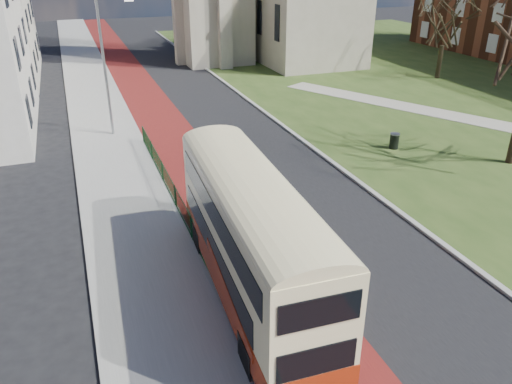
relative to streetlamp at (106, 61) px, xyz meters
name	(u,v)px	position (x,y,z in m)	size (l,w,h in m)	color
ground	(302,281)	(4.35, -18.00, -4.59)	(160.00, 160.00, 0.00)	black
road_carriageway	(199,116)	(5.85, 2.00, -4.59)	(9.00, 120.00, 0.01)	black
bus_lane	(160,120)	(3.15, 2.00, -4.59)	(3.40, 120.00, 0.01)	#591414
pavement_west	(102,126)	(-0.65, 2.00, -4.53)	(4.00, 120.00, 0.12)	gray
kerb_west	(133,123)	(1.35, 2.00, -4.53)	(0.25, 120.00, 0.13)	#999993
kerb_east	(251,102)	(10.45, 4.00, -4.53)	(0.25, 80.00, 0.13)	#999993
grass_green	(462,81)	(30.35, 4.00, -4.57)	(40.00, 80.00, 0.04)	#2E4719
pedestrian_railing	(191,228)	(1.40, -14.00, -4.04)	(0.07, 24.00, 1.12)	black
streetlamp	(106,61)	(0.00, 0.00, 0.00)	(2.13, 0.18, 8.00)	gray
bus	(251,234)	(2.38, -18.20, -2.19)	(2.81, 10.18, 4.21)	#99280E
winter_tree_far	(446,19)	(29.07, 5.75, 0.55)	(6.44, 6.44, 7.37)	black
litter_bin	(394,141)	(14.84, -8.16, -4.10)	(0.58, 0.58, 0.90)	black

